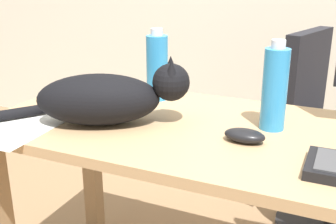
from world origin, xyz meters
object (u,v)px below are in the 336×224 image
at_px(computer_mouse, 245,136).
at_px(spray_bottle, 157,67).
at_px(office_chair, 328,153).
at_px(water_bottle, 275,88).
at_px(cat, 106,97).

bearing_deg(computer_mouse, spray_bottle, 145.88).
distance_m(office_chair, water_bottle, 0.80).
bearing_deg(computer_mouse, cat, -176.16).
relative_size(computer_mouse, water_bottle, 0.43).
relative_size(office_chair, water_bottle, 3.53).
distance_m(computer_mouse, water_bottle, 0.17).
bearing_deg(office_chair, computer_mouse, -104.06).
xyz_separation_m(office_chair, cat, (-0.60, -0.81, 0.41)).
height_order(office_chair, water_bottle, water_bottle).
xyz_separation_m(computer_mouse, spray_bottle, (-0.38, 0.26, 0.10)).
height_order(water_bottle, spray_bottle, water_bottle).
distance_m(computer_mouse, spray_bottle, 0.47).
bearing_deg(water_bottle, spray_bottle, 163.37).
height_order(cat, water_bottle, water_bottle).
bearing_deg(cat, water_bottle, 18.99).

